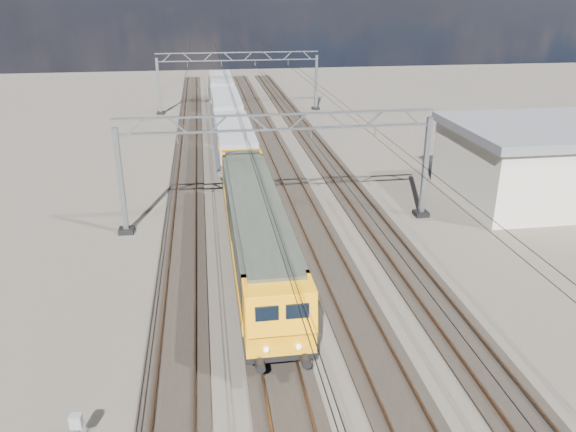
{
  "coord_description": "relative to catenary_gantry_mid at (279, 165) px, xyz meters",
  "views": [
    {
      "loc": [
        -4.36,
        -28.84,
        13.92
      ],
      "look_at": [
        -0.12,
        -0.64,
        2.4
      ],
      "focal_mm": 35.0,
      "sensor_mm": 36.0,
      "label": 1
    }
  ],
  "objects": [
    {
      "name": "hopper_wagon_mid",
      "position": [
        -2.0,
        26.3,
        -1.67
      ],
      "size": [
        3.38,
        13.0,
        3.25
      ],
      "color": "black",
      "rests_on": "ground"
    },
    {
      "name": "hopper_wagon_lead",
      "position": [
        -2.0,
        12.1,
        -1.67
      ],
      "size": [
        3.38,
        13.0,
        3.25
      ],
      "color": "black",
      "rests_on": "ground"
    },
    {
      "name": "overhead_wires",
      "position": [
        -0.0,
        4.0,
        1.84
      ],
      "size": [
        12.03,
        140.0,
        0.53
      ],
      "color": "black",
      "rests_on": "ground"
    },
    {
      "name": "catenary_gantry_far",
      "position": [
        0.0,
        36.0,
        0.0
      ],
      "size": [
        19.9,
        0.9,
        7.11
      ],
      "color": "gray",
      "rests_on": "ground"
    },
    {
      "name": "catenary_gantry_mid",
      "position": [
        0.0,
        0.0,
        0.0
      ],
      "size": [
        19.9,
        0.9,
        7.11
      ],
      "color": "gray",
      "rests_on": "ground"
    },
    {
      "name": "locomotive",
      "position": [
        -2.0,
        -5.6,
        -1.58
      ],
      "size": [
        2.76,
        21.1,
        3.62
      ],
      "color": "black",
      "rests_on": "ground"
    },
    {
      "name": "track_inner_east",
      "position": [
        2.0,
        -4.0,
        -3.83
      ],
      "size": [
        2.6,
        140.0,
        0.3
      ],
      "color": "black",
      "rests_on": "ground"
    },
    {
      "name": "track_outer_west",
      "position": [
        -6.0,
        -4.0,
        -3.83
      ],
      "size": [
        2.6,
        140.0,
        0.3
      ],
      "color": "black",
      "rests_on": "ground"
    },
    {
      "name": "ground",
      "position": [
        -0.0,
        -4.0,
        -3.91
      ],
      "size": [
        160.0,
        160.0,
        0.0
      ],
      "primitive_type": "plane",
      "color": "black",
      "rests_on": "ground"
    },
    {
      "name": "track_loco",
      "position": [
        -2.0,
        -4.0,
        -3.83
      ],
      "size": [
        2.6,
        140.0,
        0.3
      ],
      "color": "black",
      "rests_on": "ground"
    },
    {
      "name": "hopper_wagon_third",
      "position": [
        -2.0,
        40.5,
        -1.67
      ],
      "size": [
        3.38,
        13.0,
        3.25
      ],
      "color": "black",
      "rests_on": "ground"
    },
    {
      "name": "trackside_cabinet",
      "position": [
        -9.03,
        -17.59,
        -3.03
      ],
      "size": [
        0.42,
        0.34,
        1.15
      ],
      "rotation": [
        0.0,
        0.0,
        -0.13
      ],
      "color": "gray",
      "rests_on": "ground"
    },
    {
      "name": "track_outer_east",
      "position": [
        6.0,
        -4.0,
        -3.83
      ],
      "size": [
        2.6,
        140.0,
        0.3
      ],
      "color": "black",
      "rests_on": "ground"
    }
  ]
}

